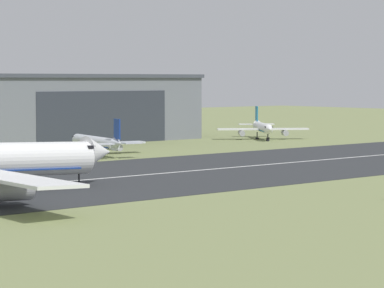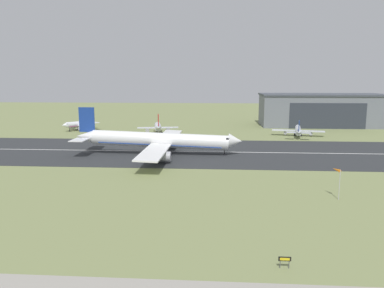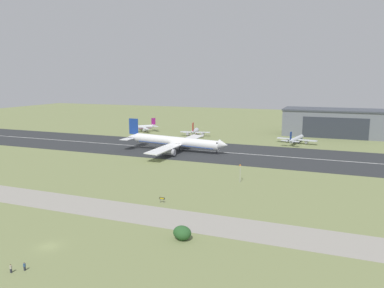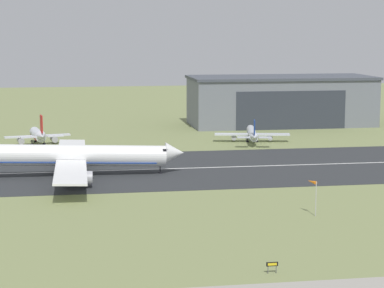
# 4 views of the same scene
# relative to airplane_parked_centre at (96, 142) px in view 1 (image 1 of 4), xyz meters

# --- Properties ---
(ground_plane) EXTENTS (633.04, 633.04, 0.00)m
(ground_plane) POSITION_rel_airplane_parked_centre_xyz_m (-35.53, -93.75, -2.51)
(ground_plane) COLOR #7A8451
(runway_strip) EXTENTS (393.04, 48.72, 0.06)m
(runway_strip) POSITION_rel_airplane_parked_centre_xyz_m (-35.53, -37.91, -2.48)
(runway_strip) COLOR #2B2D30
(runway_strip) RESTS_ON ground_plane
(runway_centreline) EXTENTS (353.74, 0.70, 0.01)m
(runway_centreline) POSITION_rel_airplane_parked_centre_xyz_m (-35.53, -37.91, -2.44)
(runway_centreline) COLOR silver
(runway_centreline) RESTS_ON runway_strip
(hangar_building) EXTENTS (62.13, 25.83, 16.59)m
(hangar_building) POSITION_rel_airplane_parked_centre_xyz_m (19.11, 37.47, 5.81)
(hangar_building) COLOR slate
(hangar_building) RESTS_ON ground_plane
(airplane_parked_centre) EXTENTS (21.89, 24.66, 7.71)m
(airplane_parked_centre) POSITION_rel_airplane_parked_centre_xyz_m (0.00, 0.00, 0.00)
(airplane_parked_centre) COLOR silver
(airplane_parked_centre) RESTS_ON ground_plane
(airplane_parked_east) EXTENTS (20.87, 21.10, 8.20)m
(airplane_parked_east) POSITION_rel_airplane_parked_centre_xyz_m (59.84, 12.94, 0.42)
(airplane_parked_east) COLOR white
(airplane_parked_east) RESTS_ON ground_plane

